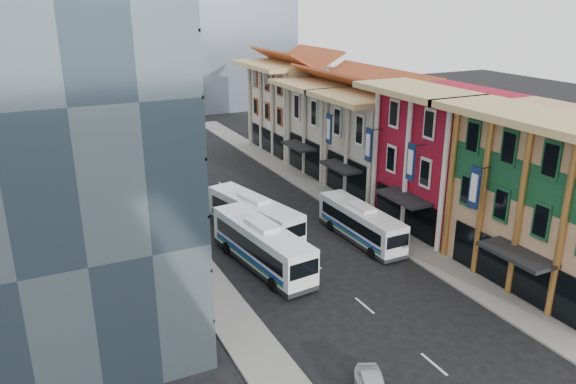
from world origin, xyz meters
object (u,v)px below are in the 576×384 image
shophouse_tan (564,203)px  bus_right (361,223)px  bus_left_near (262,244)px  bus_left_far (254,215)px  office_tower (45,72)px

shophouse_tan → bus_right: bearing=125.2°
bus_left_near → bus_left_far: bearing=65.9°
bus_left_far → bus_right: 9.02m
bus_left_far → bus_right: size_ratio=1.10×
bus_left_near → bus_left_far: (1.82, 5.82, -0.06)m
shophouse_tan → bus_right: shophouse_tan is taller
bus_left_near → bus_left_far: 6.10m
bus_left_far → shophouse_tan: bearing=-59.3°
shophouse_tan → office_tower: (-31.00, 14.00, 9.00)m
bus_right → office_tower: bearing=174.0°
shophouse_tan → bus_left_near: (-17.82, 11.26, -4.18)m
office_tower → shophouse_tan: bearing=-24.3°
shophouse_tan → office_tower: size_ratio=0.47×
shophouse_tan → office_tower: office_tower is taller
office_tower → bus_left_far: (15.00, 3.08, -13.24)m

